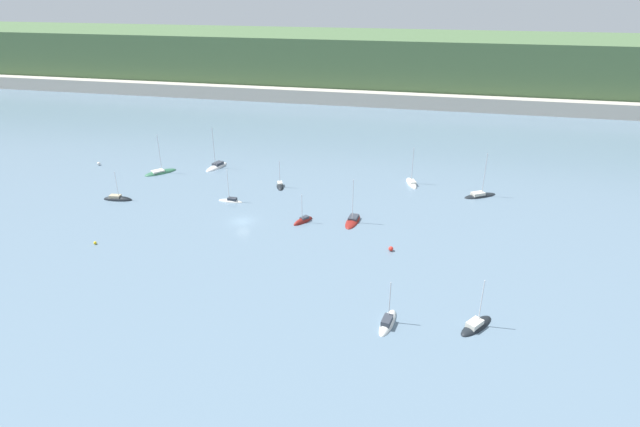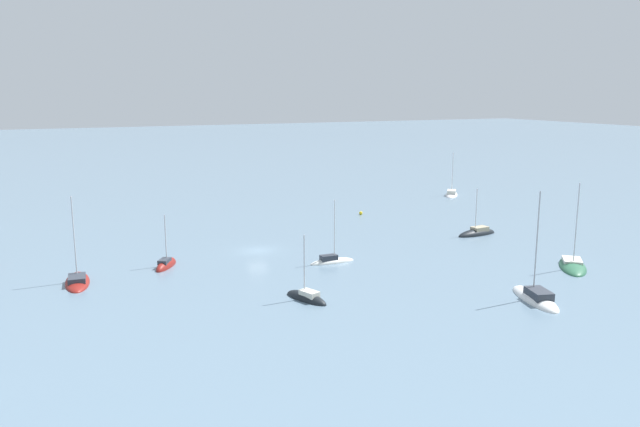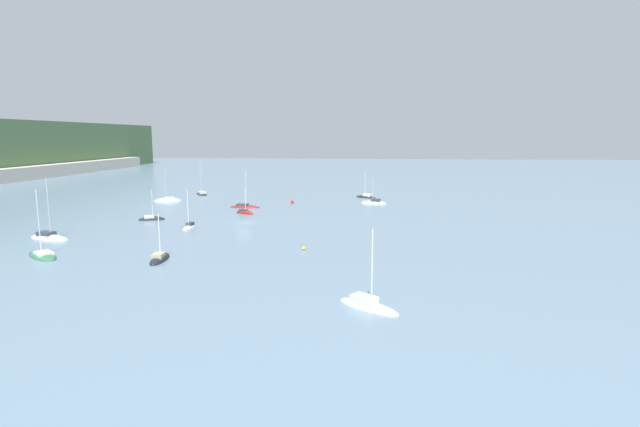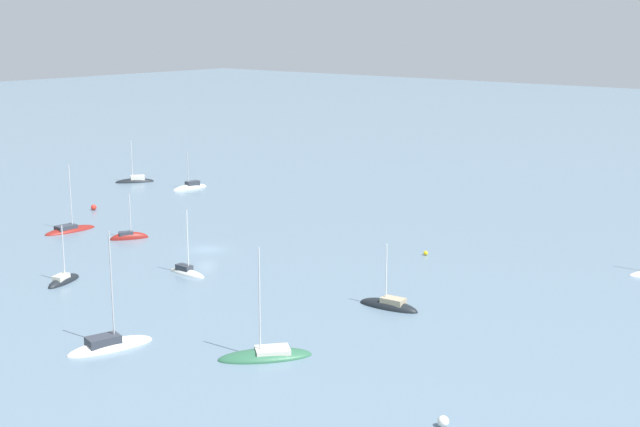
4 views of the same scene
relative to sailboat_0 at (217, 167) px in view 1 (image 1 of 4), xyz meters
The scene contains 17 objects.
ground_plane 35.55m from the sailboat_0, 57.99° to the right, with size 600.00×600.00×0.00m, color slate.
hillside_ridge 118.70m from the sailboat_0, 80.82° to the left, with size 449.47×59.71×24.65m.
shore_town_strip 85.35m from the sailboat_0, 77.24° to the left, with size 382.05×6.00×5.45m.
sailboat_0 is the anchor object (origin of this frame).
sailboat_1 41.57m from the sailboat_0, 41.38° to the right, with size 4.01×5.20×7.13m.
sailboat_2 14.55m from the sailboat_0, 149.91° to the right, with size 7.67×8.37×10.85m.
sailboat_3 48.21m from the sailboat_0, 31.28° to the right, with size 3.16×7.96×10.09m.
sailboat_5 85.00m from the sailboat_0, 40.89° to the right, with size 5.84×6.89×8.37m.
sailboat_6 67.96m from the sailboat_0, ahead, with size 8.37×6.50×10.88m.
sailboat_7 24.36m from the sailboat_0, 59.10° to the right, with size 5.77×1.63×8.25m.
sailboat_8 77.54m from the sailboat_0, 48.13° to the right, with size 2.87×6.97×7.54m.
sailboat_9 22.84m from the sailboat_0, 24.89° to the right, with size 3.42×5.71×7.36m.
sailboat_10 28.80m from the sailboat_0, 117.10° to the right, with size 6.94×2.76×7.60m.
sailboat_11 51.84m from the sailboat_0, ahead, with size 4.02×7.40×10.02m.
mooring_buoy_0 45.97m from the sailboat_0, 96.00° to the right, with size 0.57×0.57×0.57m.
mooring_buoy_1 32.49m from the sailboat_0, behind, with size 0.87×0.87×0.87m.
mooring_buoy_2 61.62m from the sailboat_0, 35.58° to the right, with size 0.89×0.89×0.89m.
Camera 1 is at (36.47, -87.37, 44.92)m, focal length 28.00 mm.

